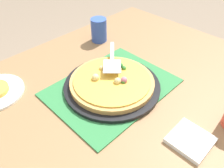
{
  "coord_description": "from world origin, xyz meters",
  "views": [
    {
      "loc": [
        0.47,
        0.47,
        1.34
      ],
      "look_at": [
        0.0,
        0.0,
        0.77
      ],
      "focal_mm": 35.55,
      "sensor_mm": 36.0,
      "label": 1
    }
  ],
  "objects_px": {
    "cup_near": "(99,30)",
    "napkin_stack": "(190,140)",
    "pizza_server": "(112,60)",
    "pizza_pan": "(112,85)",
    "pizza": "(112,81)"
  },
  "relations": [
    {
      "from": "cup_near",
      "to": "napkin_stack",
      "type": "xyz_separation_m",
      "value": [
        0.23,
        0.67,
        -0.05
      ]
    },
    {
      "from": "pizza",
      "to": "napkin_stack",
      "type": "distance_m",
      "value": 0.35
    },
    {
      "from": "pizza_pan",
      "to": "pizza_server",
      "type": "xyz_separation_m",
      "value": [
        -0.07,
        -0.07,
        0.06
      ]
    },
    {
      "from": "pizza",
      "to": "napkin_stack",
      "type": "bearing_deg",
      "value": 88.55
    },
    {
      "from": "napkin_stack",
      "to": "pizza_server",
      "type": "bearing_deg",
      "value": -100.52
    },
    {
      "from": "pizza_pan",
      "to": "cup_near",
      "type": "bearing_deg",
      "value": -125.08
    },
    {
      "from": "pizza_server",
      "to": "napkin_stack",
      "type": "relative_size",
      "value": 1.62
    },
    {
      "from": "pizza_server",
      "to": "napkin_stack",
      "type": "xyz_separation_m",
      "value": [
        0.08,
        0.42,
        -0.06
      ]
    },
    {
      "from": "pizza",
      "to": "pizza_pan",
      "type": "bearing_deg",
      "value": 21.72
    },
    {
      "from": "pizza_pan",
      "to": "napkin_stack",
      "type": "height_order",
      "value": "pizza_pan"
    },
    {
      "from": "pizza_pan",
      "to": "pizza",
      "type": "relative_size",
      "value": 1.15
    },
    {
      "from": "pizza_pan",
      "to": "cup_near",
      "type": "xyz_separation_m",
      "value": [
        -0.22,
        -0.32,
        0.05
      ]
    },
    {
      "from": "pizza_pan",
      "to": "cup_near",
      "type": "height_order",
      "value": "cup_near"
    },
    {
      "from": "pizza_pan",
      "to": "pizza_server",
      "type": "distance_m",
      "value": 0.11
    },
    {
      "from": "pizza_pan",
      "to": "napkin_stack",
      "type": "xyz_separation_m",
      "value": [
        0.01,
        0.35,
        -0.01
      ]
    }
  ]
}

